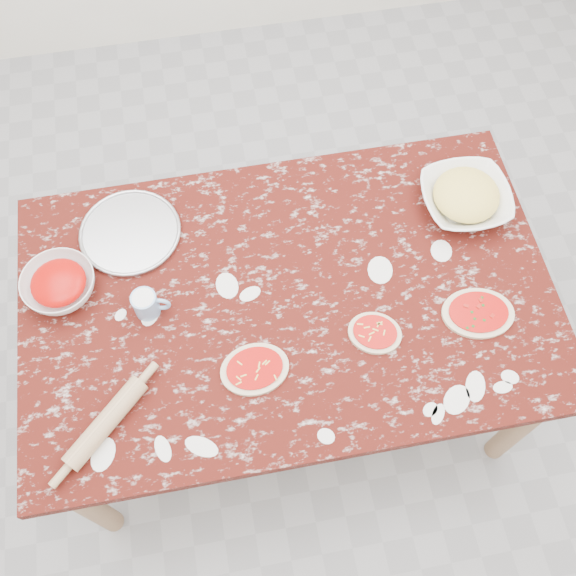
{
  "coord_description": "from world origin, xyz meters",
  "views": [
    {
      "loc": [
        -0.16,
        -0.87,
        2.53
      ],
      "look_at": [
        0.0,
        0.0,
        0.8
      ],
      "focal_mm": 41.3,
      "sensor_mm": 36.0,
      "label": 1
    }
  ],
  "objects_px": {
    "sauce_bowl": "(60,285)",
    "flour_mug": "(147,304)",
    "cheese_bowl": "(465,199)",
    "worktable": "(288,308)",
    "pizza_tray": "(130,233)",
    "rolling_pin": "(106,423)"
  },
  "relations": [
    {
      "from": "cheese_bowl",
      "to": "worktable",
      "type": "bearing_deg",
      "value": -160.22
    },
    {
      "from": "worktable",
      "to": "flour_mug",
      "type": "relative_size",
      "value": 14.47
    },
    {
      "from": "pizza_tray",
      "to": "worktable",
      "type": "bearing_deg",
      "value": -34.12
    },
    {
      "from": "worktable",
      "to": "cheese_bowl",
      "type": "bearing_deg",
      "value": 19.78
    },
    {
      "from": "cheese_bowl",
      "to": "rolling_pin",
      "type": "relative_size",
      "value": 1.0
    },
    {
      "from": "sauce_bowl",
      "to": "worktable",
      "type": "bearing_deg",
      "value": -12.03
    },
    {
      "from": "worktable",
      "to": "rolling_pin",
      "type": "distance_m",
      "value": 0.64
    },
    {
      "from": "sauce_bowl",
      "to": "flour_mug",
      "type": "height_order",
      "value": "flour_mug"
    },
    {
      "from": "flour_mug",
      "to": "pizza_tray",
      "type": "bearing_deg",
      "value": 97.18
    },
    {
      "from": "worktable",
      "to": "sauce_bowl",
      "type": "xyz_separation_m",
      "value": [
        -0.66,
        0.14,
        0.12
      ]
    },
    {
      "from": "worktable",
      "to": "pizza_tray",
      "type": "distance_m",
      "value": 0.55
    },
    {
      "from": "sauce_bowl",
      "to": "cheese_bowl",
      "type": "height_order",
      "value": "same"
    },
    {
      "from": "flour_mug",
      "to": "rolling_pin",
      "type": "relative_size",
      "value": 0.39
    },
    {
      "from": "flour_mug",
      "to": "cheese_bowl",
      "type": "bearing_deg",
      "value": 10.74
    },
    {
      "from": "cheese_bowl",
      "to": "rolling_pin",
      "type": "distance_m",
      "value": 1.28
    },
    {
      "from": "cheese_bowl",
      "to": "flour_mug",
      "type": "distance_m",
      "value": 1.05
    },
    {
      "from": "sauce_bowl",
      "to": "cheese_bowl",
      "type": "bearing_deg",
      "value": 3.56
    },
    {
      "from": "pizza_tray",
      "to": "rolling_pin",
      "type": "relative_size",
      "value": 1.1
    },
    {
      "from": "sauce_bowl",
      "to": "cheese_bowl",
      "type": "relative_size",
      "value": 0.78
    },
    {
      "from": "pizza_tray",
      "to": "rolling_pin",
      "type": "height_order",
      "value": "rolling_pin"
    },
    {
      "from": "pizza_tray",
      "to": "cheese_bowl",
      "type": "distance_m",
      "value": 1.07
    },
    {
      "from": "worktable",
      "to": "cheese_bowl",
      "type": "relative_size",
      "value": 5.71
    }
  ]
}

